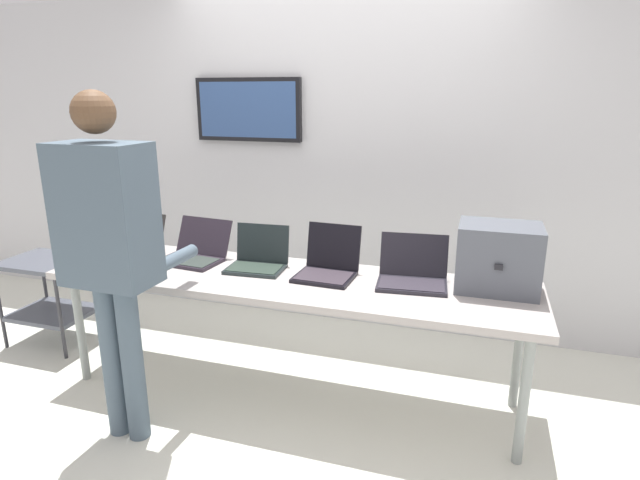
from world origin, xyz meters
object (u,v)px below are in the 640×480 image
(laptop_station_2, at_px, (258,259))
(laptop_station_3, at_px, (328,265))
(laptop_station_4, at_px, (413,273))
(equipment_box, at_px, (498,257))
(storage_cart, at_px, (50,288))
(laptop_station_0, at_px, (133,246))
(laptop_station_1, at_px, (195,251))
(workbench, at_px, (288,286))
(person, at_px, (110,239))

(laptop_station_2, relative_size, laptop_station_3, 1.01)
(laptop_station_2, xyz_separation_m, laptop_station_3, (0.43, -0.00, 0.01))
(laptop_station_2, height_order, laptop_station_4, laptop_station_4)
(equipment_box, relative_size, storage_cart, 0.67)
(laptop_station_0, relative_size, storage_cart, 0.56)
(equipment_box, relative_size, laptop_station_2, 1.21)
(laptop_station_0, xyz_separation_m, laptop_station_1, (0.45, 0.01, -0.00))
(laptop_station_1, xyz_separation_m, laptop_station_2, (0.44, -0.02, 0.00))
(laptop_station_0, distance_m, storage_cart, 0.84)
(laptop_station_0, height_order, laptop_station_4, laptop_station_4)
(workbench, xyz_separation_m, storage_cart, (-1.86, 0.12, -0.27))
(laptop_station_0, height_order, storage_cart, laptop_station_0)
(equipment_box, bearing_deg, workbench, -171.67)
(equipment_box, height_order, laptop_station_1, equipment_box)
(workbench, bearing_deg, laptop_station_4, 9.82)
(laptop_station_2, bearing_deg, workbench, -24.22)
(laptop_station_0, distance_m, laptop_station_3, 1.33)
(equipment_box, distance_m, person, 1.96)
(equipment_box, distance_m, laptop_station_1, 1.80)
(person, xyz_separation_m, storage_cart, (-1.20, 0.74, -0.66))
(laptop_station_2, xyz_separation_m, laptop_station_4, (0.91, 0.02, 0.00))
(laptop_station_0, bearing_deg, laptop_station_4, 0.14)
(equipment_box, bearing_deg, person, -156.31)
(laptop_station_4, bearing_deg, person, -151.35)
(laptop_station_3, bearing_deg, person, -140.41)
(laptop_station_4, bearing_deg, storage_cart, 179.94)
(workbench, relative_size, laptop_station_3, 8.12)
(laptop_station_1, relative_size, person, 0.23)
(workbench, height_order, storage_cart, workbench)
(laptop_station_2, xyz_separation_m, person, (-0.44, -0.72, 0.28))
(person, bearing_deg, storage_cart, 148.13)
(person, bearing_deg, laptop_station_1, 90.20)
(laptop_station_2, distance_m, storage_cart, 1.68)
(laptop_station_1, bearing_deg, laptop_station_3, -1.55)
(laptop_station_2, bearing_deg, laptop_station_4, 1.02)
(workbench, relative_size, laptop_station_4, 6.88)
(laptop_station_1, distance_m, person, 0.80)
(laptop_station_3, xyz_separation_m, storage_cart, (-2.07, 0.02, -0.39))
(laptop_station_1, bearing_deg, person, -89.80)
(laptop_station_3, distance_m, laptop_station_4, 0.48)
(workbench, bearing_deg, person, -137.08)
(laptop_station_0, bearing_deg, equipment_box, 1.27)
(equipment_box, distance_m, storage_cart, 3.03)
(laptop_station_0, bearing_deg, laptop_station_1, 1.46)
(laptop_station_0, relative_size, laptop_station_3, 1.03)
(equipment_box, relative_size, laptop_station_0, 1.19)
(workbench, distance_m, laptop_station_4, 0.71)
(workbench, bearing_deg, laptop_station_2, 155.78)
(workbench, bearing_deg, laptop_station_0, 174.16)
(laptop_station_4, bearing_deg, laptop_station_0, -179.86)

